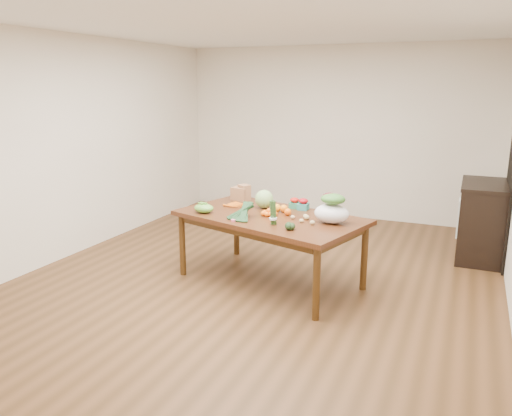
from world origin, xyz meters
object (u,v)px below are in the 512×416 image
at_px(cabbage, 264,199).
at_px(mandarin_cluster, 269,212).
at_px(cabinet, 481,220).
at_px(asparagus_bundle, 273,212).
at_px(paper_bag, 240,192).
at_px(kale_bunch, 240,212).
at_px(salad_bag, 332,210).
at_px(dining_table, 270,249).

bearing_deg(cabbage, mandarin_cluster, -58.98).
height_order(cabinet, asparagus_bundle, asparagus_bundle).
xyz_separation_m(paper_bag, mandarin_cluster, (0.59, -0.55, -0.05)).
distance_m(kale_bunch, salad_bag, 0.93).
xyz_separation_m(paper_bag, salad_bag, (1.27, -0.57, 0.04)).
xyz_separation_m(dining_table, cabbage, (-0.18, 0.27, 0.48)).
bearing_deg(cabbage, cabinet, 33.89).
height_order(paper_bag, asparagus_bundle, asparagus_bundle).
relative_size(dining_table, asparagus_bundle, 7.74).
relative_size(dining_table, salad_bag, 5.52).
xyz_separation_m(paper_bag, kale_bunch, (0.37, -0.81, -0.01)).
relative_size(asparagus_bundle, salad_bag, 0.71).
relative_size(cabinet, mandarin_cluster, 5.67).
distance_m(dining_table, cabinet, 2.75).
bearing_deg(paper_bag, asparagus_bundle, -48.51).
distance_m(paper_bag, salad_bag, 1.39).
height_order(cabinet, cabbage, cabbage).
relative_size(cabinet, paper_bag, 3.85).
height_order(paper_bag, kale_bunch, paper_bag).
distance_m(asparagus_bundle, salad_bag, 0.59).
bearing_deg(cabbage, salad_bag, -19.83).
relative_size(cabinet, salad_bag, 2.91).
height_order(paper_bag, salad_bag, salad_bag).
distance_m(cabinet, salad_bag, 2.35).
bearing_deg(salad_bag, cabbage, 160.17).
xyz_separation_m(paper_bag, cabbage, (0.42, -0.26, 0.01)).
xyz_separation_m(dining_table, mandarin_cluster, (-0.00, -0.03, 0.42)).
bearing_deg(kale_bunch, salad_bag, 30.89).
relative_size(cabinet, kale_bunch, 2.55).
height_order(cabbage, asparagus_bundle, asparagus_bundle).
bearing_deg(paper_bag, mandarin_cluster, -43.02).
relative_size(dining_table, paper_bag, 7.30).
bearing_deg(asparagus_bundle, mandarin_cluster, 134.64).
bearing_deg(asparagus_bundle, salad_bag, 45.72).
bearing_deg(paper_bag, salad_bag, -24.06).
distance_m(dining_table, cabbage, 0.58).
relative_size(paper_bag, asparagus_bundle, 1.06).
distance_m(paper_bag, cabbage, 0.49).
bearing_deg(cabinet, paper_bag, -154.79).
bearing_deg(cabbage, paper_bag, 148.07).
bearing_deg(cabinet, mandarin_cluster, -139.00).
bearing_deg(cabinet, kale_bunch, -138.12).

